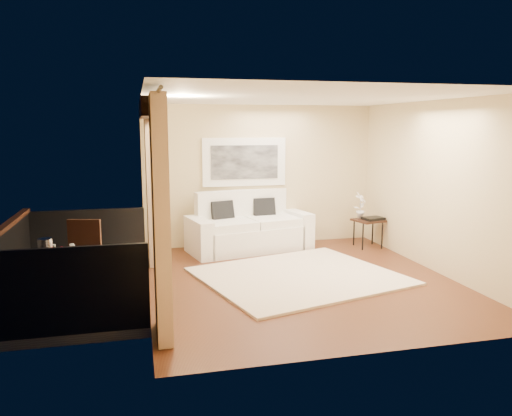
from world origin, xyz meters
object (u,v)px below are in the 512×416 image
object	(u,v)px
orchid	(360,205)
balcony_chair_near	(111,279)
bistro_table	(60,261)
side_table	(368,223)
balcony_chair_far	(88,249)
sofa	(248,229)
ice_bucket	(45,247)

from	to	relation	value
orchid	balcony_chair_near	xyz separation A→B (m)	(-4.51, -2.76, -0.30)
bistro_table	orchid	bearing A→B (deg)	24.41
side_table	balcony_chair_far	world-z (taller)	balcony_chair_far
orchid	bistro_table	xyz separation A→B (m)	(-5.13, -2.33, -0.15)
side_table	orchid	world-z (taller)	orchid
side_table	balcony_chair_near	distance (m)	5.31
orchid	balcony_chair_far	xyz separation A→B (m)	(-4.87, -1.60, -0.19)
sofa	ice_bucket	size ratio (longest dim) A/B	12.08
side_table	orchid	distance (m)	0.36
side_table	sofa	bearing A→B (deg)	170.25
sofa	balcony_chair_near	world-z (taller)	sofa
orchid	balcony_chair_far	size ratio (longest dim) A/B	0.49
side_table	bistro_table	bearing A→B (deg)	-157.32
balcony_chair_far	ice_bucket	distance (m)	0.83
side_table	orchid	size ratio (longest dim) A/B	1.17
balcony_chair_far	ice_bucket	xyz separation A→B (m)	(-0.43, -0.68, 0.22)
side_table	balcony_chair_far	bearing A→B (deg)	-163.70
orchid	bistro_table	bearing A→B (deg)	-155.59
balcony_chair_near	ice_bucket	xyz separation A→B (m)	(-0.79, 0.49, 0.33)
bistro_table	ice_bucket	distance (m)	0.25
side_table	bistro_table	world-z (taller)	bistro_table
balcony_chair_near	ice_bucket	size ratio (longest dim) A/B	4.35
orchid	balcony_chair_near	bearing A→B (deg)	-148.50
balcony_chair_near	ice_bucket	world-z (taller)	ice_bucket
orchid	ice_bucket	world-z (taller)	orchid
bistro_table	balcony_chair_near	size ratio (longest dim) A/B	0.89
orchid	balcony_chair_far	world-z (taller)	orchid
sofa	ice_bucket	distance (m)	4.05
sofa	balcony_chair_near	size ratio (longest dim) A/B	2.78
sofa	balcony_chair_far	size ratio (longest dim) A/B	2.32
ice_bucket	orchid	bearing A→B (deg)	23.21
balcony_chair_far	ice_bucket	bearing A→B (deg)	71.54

